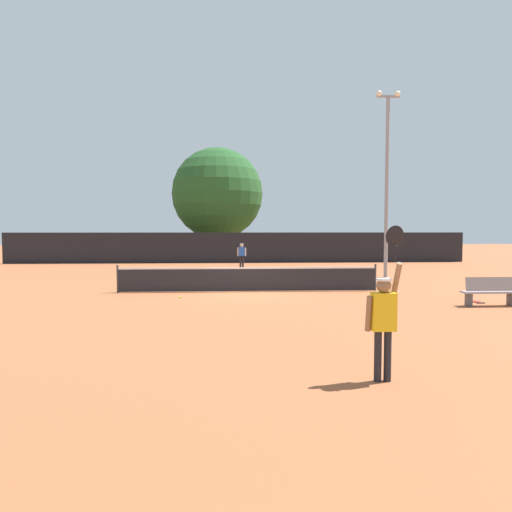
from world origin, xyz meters
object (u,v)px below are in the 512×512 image
at_px(parked_car_near, 143,249).
at_px(player_serving, 384,313).
at_px(player_receiving, 242,253).
at_px(large_tree, 217,194).
at_px(light_pole, 387,174).
at_px(spare_racket, 476,302).
at_px(tennis_ball, 180,297).
at_px(courtside_bench, 491,291).

bearing_deg(parked_car_near, player_serving, -79.88).
relative_size(player_receiving, large_tree, 0.17).
height_order(light_pole, parked_car_near, light_pole).
distance_m(player_serving, light_pole, 16.29).
relative_size(spare_racket, large_tree, 0.05).
bearing_deg(tennis_ball, large_tree, 88.05).
height_order(player_serving, tennis_ball, player_serving).
height_order(courtside_bench, light_pole, light_pole).
bearing_deg(large_tree, courtside_bench, -70.25).
bearing_deg(light_pole, spare_racket, -84.15).
distance_m(tennis_ball, light_pole, 12.00).
xyz_separation_m(tennis_ball, light_pole, (9.37, 5.53, 5.08)).
distance_m(courtside_bench, large_tree, 27.97).
bearing_deg(large_tree, light_pole, -64.56).
distance_m(player_serving, player_receiving, 22.76).
bearing_deg(tennis_ball, spare_racket, -8.49).
distance_m(player_serving, courtside_bench, 9.20).
xyz_separation_m(player_receiving, spare_racket, (7.51, -14.81, -0.93)).
relative_size(player_serving, player_receiving, 1.61).
bearing_deg(parked_car_near, spare_racket, -64.89).
bearing_deg(player_serving, large_tree, 95.91).
bearing_deg(light_pole, player_serving, -109.07).
xyz_separation_m(light_pole, large_tree, (-8.57, 18.00, 0.43)).
bearing_deg(courtside_bench, player_serving, -129.93).
xyz_separation_m(player_receiving, light_pole, (6.79, -7.78, 4.16)).
bearing_deg(player_serving, light_pole, 70.93).
height_order(spare_racket, parked_car_near, parked_car_near).
relative_size(light_pole, parked_car_near, 2.07).
height_order(player_serving, spare_racket, player_serving).
distance_m(spare_racket, courtside_bench, 0.97).
xyz_separation_m(tennis_ball, courtside_bench, (10.10, -2.36, 0.45)).
xyz_separation_m(courtside_bench, light_pole, (-0.73, 7.88, 4.63)).
height_order(tennis_ball, large_tree, large_tree).
height_order(tennis_ball, light_pole, light_pole).
bearing_deg(tennis_ball, player_receiving, 79.02).
xyz_separation_m(player_serving, player_receiving, (-1.63, 22.70, -0.16)).
bearing_deg(spare_racket, tennis_ball, 171.51).
bearing_deg(player_receiving, player_serving, 94.10).
bearing_deg(spare_racket, light_pole, 95.85).
xyz_separation_m(courtside_bench, parked_car_near, (-15.77, 26.79, 0.30)).
height_order(player_serving, courtside_bench, player_serving).
distance_m(player_serving, tennis_ball, 10.35).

